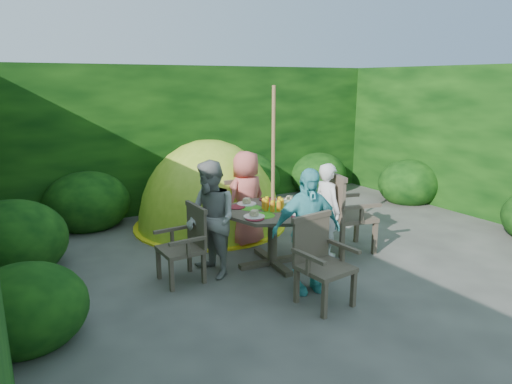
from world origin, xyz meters
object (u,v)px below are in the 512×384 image
garden_chair_front (320,259)px  dome_tent (211,225)px  garden_chair_left (186,243)px  child_back (246,198)px  parasol_pole (273,179)px  child_right (327,210)px  child_front (307,231)px  child_left (211,220)px  garden_chair_back (238,207)px  patio_table (273,218)px  garden_chair_right (345,211)px

garden_chair_front → dome_tent: (0.14, 2.91, -0.47)m
garden_chair_left → dome_tent: 2.07m
child_back → parasol_pole: bearing=71.5°
garden_chair_left → child_right: child_right is taller
dome_tent → child_right: bearing=-85.4°
parasol_pole → child_front: (-0.08, -0.80, -0.41)m
parasol_pole → dome_tent: 2.12m
garden_chair_left → child_left: size_ratio=0.61×
child_back → dome_tent: dome_tent is taller
garden_chair_back → garden_chair_left: bearing=46.5°
garden_chair_back → child_front: (-0.19, -1.89, 0.22)m
patio_table → child_left: (-0.80, 0.08, 0.09)m
child_right → child_left: 1.60m
garden_chair_right → garden_chair_front: 1.57m
child_front → dome_tent: bearing=98.4°
garden_chair_right → child_right: child_right is taller
child_right → child_front: 1.13m
garden_chair_right → garden_chair_left: bearing=98.1°
parasol_pole → garden_chair_left: parasol_pole is taller
garden_chair_front → dome_tent: size_ratio=0.31×
patio_table → dome_tent: dome_tent is taller
patio_table → child_front: bearing=-96.2°
dome_tent → garden_chair_back: bearing=-99.9°
patio_table → garden_chair_back: garden_chair_back is taller
garden_chair_right → garden_chair_left: size_ratio=1.23×
parasol_pole → child_back: 0.91m
parasol_pole → garden_chair_back: parasol_pole is taller
garden_chair_left → parasol_pole: bearing=82.1°
child_right → child_left: bearing=86.4°
garden_chair_back → child_right: bearing=127.8°
patio_table → garden_chair_left: patio_table is taller
child_left → child_front: bearing=34.5°
parasol_pole → dome_tent: size_ratio=0.78×
child_right → child_front: (-0.88, -0.71, 0.07)m
dome_tent → parasol_pole: bearing=-108.3°
garden_chair_front → child_front: 0.37m
garden_chair_back → child_right: 1.37m
garden_chair_left → dome_tent: bearing=145.2°
garden_chair_back → dome_tent: size_ratio=0.31×
child_front → dome_tent: same height
child_back → child_front: size_ratio=0.97×
garden_chair_left → child_right: size_ratio=0.69×
patio_table → dome_tent: (0.00, 1.81, -0.60)m
child_back → dome_tent: (-0.07, 1.02, -0.66)m
parasol_pole → child_right: bearing=-5.9°
patio_table → garden_chair_back: (0.11, 1.10, -0.14)m
patio_table → child_left: bearing=174.2°
dome_tent → child_front: bearing=-110.0°
garden_chair_front → child_right: size_ratio=0.72×
patio_table → parasol_pole: bearing=-173.1°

